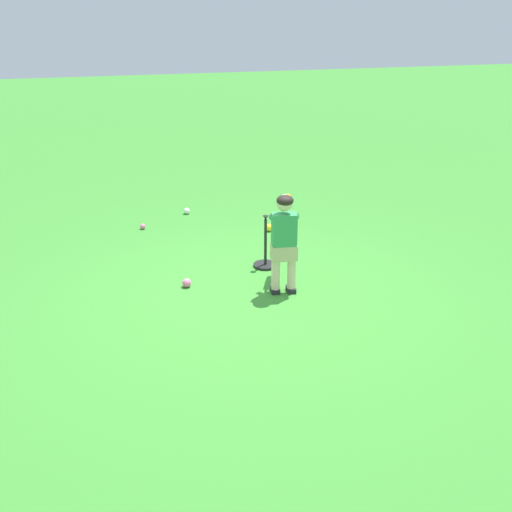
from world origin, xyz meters
TOP-DOWN VIEW (x-y plane):
  - ground_plane at (0.00, 0.00)m, footprint 40.00×40.00m
  - child_batter at (0.02, -0.32)m, footprint 0.73×0.42m
  - play_ball_near_batter at (0.40, 0.66)m, footprint 0.10×0.10m
  - play_ball_far_left at (1.88, -0.69)m, footprint 0.10×0.10m
  - play_ball_midfield at (2.88, 0.25)m, footprint 0.09×0.09m
  - play_ball_by_bucket at (2.39, 0.93)m, footprint 0.07×0.07m
  - batting_tee at (0.73, -0.32)m, footprint 0.28×0.28m

SIDE VIEW (x-z plane):
  - ground_plane at x=0.00m, z-range 0.00..0.00m
  - play_ball_by_bucket at x=2.39m, z-range 0.00..0.07m
  - play_ball_midfield at x=2.88m, z-range 0.00..0.09m
  - play_ball_near_batter at x=0.40m, z-range 0.00..0.10m
  - play_ball_far_left at x=1.88m, z-range 0.00..0.10m
  - batting_tee at x=0.73m, z-range -0.21..0.41m
  - child_batter at x=0.02m, z-range 0.11..1.19m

